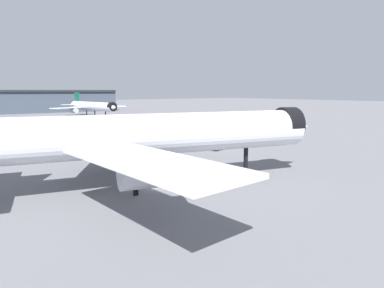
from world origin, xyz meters
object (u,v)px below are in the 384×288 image
service_truck_front (219,143)px  airliner_far_taxiway (92,106)px  traffic_cone_wingtip (137,149)px  airliner_near_gate (145,136)px

service_truck_front → airliner_far_taxiway: bearing=-105.7°
service_truck_front → traffic_cone_wingtip: service_truck_front is taller
airliner_near_gate → service_truck_front: bearing=44.9°
airliner_near_gate → traffic_cone_wingtip: size_ratio=75.82×
airliner_near_gate → traffic_cone_wingtip: (13.71, 27.92, -7.01)m
airliner_near_gate → airliner_far_taxiway: (44.12, 130.87, -1.79)m
airliner_near_gate → service_truck_front: (29.41, 17.09, -5.79)m
airliner_near_gate → service_truck_front: size_ratio=9.80×
airliner_near_gate → airliner_far_taxiway: airliner_near_gate is taller
airliner_near_gate → traffic_cone_wingtip: airliner_near_gate is taller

